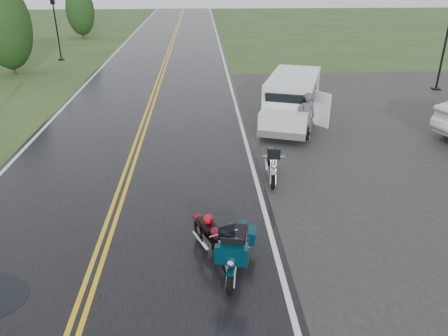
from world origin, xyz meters
The scene contains 11 objects.
ground centered at (0.00, 0.00, 0.00)m, with size 120.00×120.00×0.00m, color #2D471E.
road centered at (0.00, 10.00, 0.02)m, with size 8.00×100.00×0.04m, color black.
motorcycle_red centered at (2.72, -1.11, 0.57)m, with size 0.70×1.91×1.13m, color #5B0A11, non-canonical shape.
motorcycle_teal centered at (2.74, -1.59, 0.58)m, with size 0.71×1.96×1.16m, color #042935, non-canonical shape.
motorcycle_silver centered at (4.18, 2.58, 0.57)m, with size 0.70×1.92×1.13m, color #94979B, non-canonical shape.
van_white centered at (4.53, 6.85, 0.96)m, with size 1.83×4.87×1.91m, color white, non-canonical shape.
person_at_van centered at (5.92, 6.33, 0.87)m, with size 0.63×0.42×1.74m, color #494A4E.
lamp_post_far_left centered at (-6.97, 21.79, 1.95)m, with size 0.33×0.33×3.90m, color black, non-canonical shape.
lamp_post_far_right centered at (14.10, 12.94, 2.21)m, with size 0.38×0.38×4.42m, color black, non-canonical shape.
tree_left_mid centered at (-8.48, 17.69, 2.17)m, with size 2.78×2.78×4.35m, color #1E3D19, non-canonical shape.
tree_left_far centered at (-7.81, 31.56, 1.81)m, with size 2.36×2.36×3.62m, color #1E3D19, non-canonical shape.
Camera 1 is at (2.26, -8.09, 5.69)m, focal length 35.00 mm.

